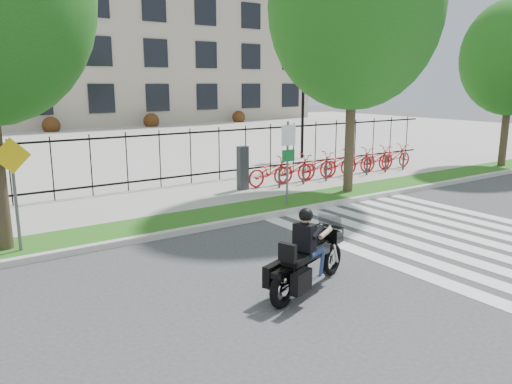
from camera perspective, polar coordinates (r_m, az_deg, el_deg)
ground at (r=9.82m, az=5.22°, el=-10.13°), size 120.00×120.00×0.00m
curb at (r=13.03m, az=-6.41°, el=-4.11°), size 60.00×0.20×0.15m
grass_verge at (r=13.75m, az=-8.10°, el=-3.27°), size 60.00×1.50×0.15m
sidewalk at (r=15.96m, az=-12.14°, el=-1.24°), size 60.00×3.50×0.15m
plaza at (r=32.68m, az=-24.17°, el=4.76°), size 80.00×34.00×0.10m
crosswalk_stripes at (r=13.28m, az=21.50°, el=-4.91°), size 5.70×8.00×0.01m
iron_fence at (r=17.36m, az=-14.54°, el=3.34°), size 30.00×0.06×2.00m
lamp_post_right at (r=24.71m, az=5.40°, el=11.03°), size 1.06×0.70×4.25m
street_tree_2 at (r=17.06m, az=11.23°, el=19.91°), size 5.55×5.55×9.11m
street_tree_3 at (r=24.64m, az=27.26°, el=13.52°), size 4.31×4.31×7.16m
bike_share_station at (r=19.89m, az=9.26°, el=3.25°), size 8.94×0.88×1.50m
sign_pole_regulatory at (r=14.82m, az=3.67°, el=4.53°), size 0.50×0.09×2.50m
sign_pole_warning at (r=11.81m, az=-25.95°, el=1.31°), size 0.78×0.09×2.49m
motorcycle_rider at (r=9.24m, az=6.04°, el=-7.41°), size 2.38×1.21×1.91m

